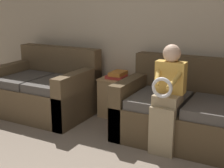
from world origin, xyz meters
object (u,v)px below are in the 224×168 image
book_stack (117,75)px  couch_main (218,118)px  child_left_seated (167,94)px  couch_side (46,91)px  side_shelf (117,97)px

book_stack → couch_main: bearing=-11.7°
couch_main → child_left_seated: (-0.47, -0.41, 0.32)m
couch_main → couch_side: (-2.40, -0.08, 0.00)m
couch_side → side_shelf: bearing=20.9°
couch_main → side_shelf: 1.46m
child_left_seated → book_stack: (-0.95, 0.70, -0.05)m
couch_main → side_shelf: (-1.43, 0.29, -0.04)m
child_left_seated → side_shelf: size_ratio=2.10×
book_stack → child_left_seated: bearing=-36.4°
couch_side → book_stack: couch_side is taller
side_shelf → book_stack: 0.31m
couch_side → child_left_seated: size_ratio=1.17×
child_left_seated → book_stack: bearing=143.6°
couch_main → book_stack: (-1.43, 0.29, 0.27)m
side_shelf → book_stack: book_stack is taller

